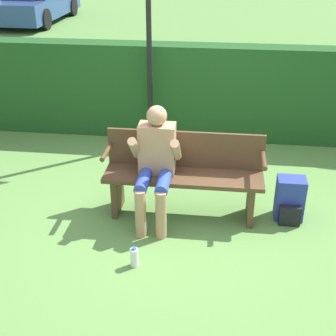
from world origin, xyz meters
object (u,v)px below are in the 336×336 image
park_bench (184,173)px  person_seated (155,160)px  signpost (149,22)px  parked_car (36,2)px  water_bottle (134,257)px  backpack (290,200)px

park_bench → person_seated: size_ratio=1.37×
signpost → parked_car: size_ratio=0.71×
person_seated → water_bottle: size_ratio=5.92×
park_bench → parked_car: bearing=118.0°
water_bottle → signpost: bearing=95.6°
park_bench → person_seated: (-0.28, -0.14, 0.21)m
park_bench → signpost: (-0.63, 1.73, 1.23)m
water_bottle → signpost: (-0.27, 2.72, 1.61)m
signpost → person_seated: bearing=-79.5°
person_seated → signpost: (-0.35, 1.87, 1.02)m
backpack → signpost: 2.88m
person_seated → parked_car: (-5.50, 11.03, -0.07)m
parked_car → water_bottle: bearing=-154.3°
person_seated → backpack: (1.41, 0.14, -0.46)m
park_bench → signpost: size_ratio=0.57×
park_bench → backpack: (1.13, 0.00, -0.25)m
park_bench → parked_car: 12.33m
park_bench → person_seated: person_seated is taller
person_seated → water_bottle: bearing=-95.6°
backpack → park_bench: bearing=-180.0°
parked_car → park_bench: bearing=-150.8°
parked_car → backpack: bearing=-146.4°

